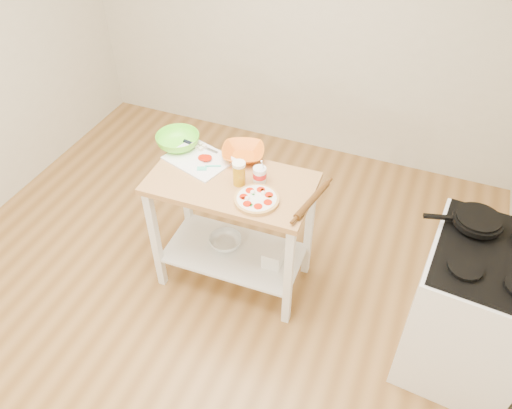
{
  "coord_description": "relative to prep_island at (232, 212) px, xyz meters",
  "views": [
    {
      "loc": [
        1.18,
        -1.69,
        2.84
      ],
      "look_at": [
        0.33,
        0.41,
        0.8
      ],
      "focal_mm": 35.0,
      "sensor_mm": 36.0,
      "label": 1
    }
  ],
  "objects": [
    {
      "name": "gas_stove",
      "position": [
        1.54,
        -0.08,
        -0.17
      ],
      "size": [
        0.68,
        0.78,
        1.11
      ],
      "rotation": [
        0.0,
        0.0,
        -0.08
      ],
      "color": "white",
      "rests_on": "ground"
    },
    {
      "name": "rolling_pin",
      "position": [
        0.52,
        -0.01,
        0.28
      ],
      "size": [
        0.12,
        0.36,
        0.04
      ],
      "primitive_type": "cylinder",
      "rotation": [
        1.57,
        0.0,
        -0.21
      ],
      "color": "#533113",
      "rests_on": "prep_island"
    },
    {
      "name": "spatula",
      "position": [
        -0.18,
        0.05,
        0.28
      ],
      "size": [
        0.14,
        0.1,
        0.01
      ],
      "rotation": [
        0.0,
        0.0,
        0.39
      ],
      "color": "#44D8B5",
      "rests_on": "cutting_board"
    },
    {
      "name": "beer_pint",
      "position": [
        0.06,
        -0.0,
        0.34
      ],
      "size": [
        0.08,
        0.08,
        0.16
      ],
      "color": "#B5830F",
      "rests_on": "prep_island"
    },
    {
      "name": "shelf_glass_bowl",
      "position": [
        -0.08,
        0.04,
        -0.34
      ],
      "size": [
        0.3,
        0.3,
        0.07
      ],
      "primitive_type": "imported",
      "rotation": [
        0.0,
        0.0,
        0.35
      ],
      "color": "silver",
      "rests_on": "prep_island"
    },
    {
      "name": "pizza",
      "position": [
        0.22,
        -0.12,
        0.28
      ],
      "size": [
        0.27,
        0.27,
        0.04
      ],
      "rotation": [
        0.0,
        0.0,
        0.46
      ],
      "color": "tan",
      "rests_on": "prep_island"
    },
    {
      "name": "prep_island",
      "position": [
        0.0,
        0.0,
        0.0
      ],
      "size": [
        1.04,
        0.59,
        0.9
      ],
      "rotation": [
        0.0,
        0.0,
        0.03
      ],
      "color": "#B17F48",
      "rests_on": "ground"
    },
    {
      "name": "green_bowl",
      "position": [
        -0.47,
        0.2,
        0.3
      ],
      "size": [
        0.31,
        0.31,
        0.09
      ],
      "primitive_type": "imported",
      "rotation": [
        0.0,
        0.0,
        -0.1
      ],
      "color": "#6AE92C",
      "rests_on": "prep_island"
    },
    {
      "name": "knife",
      "position": [
        -0.36,
        0.24,
        0.28
      ],
      "size": [
        0.27,
        0.06,
        0.01
      ],
      "rotation": [
        0.0,
        0.0,
        -0.18
      ],
      "color": "silver",
      "rests_on": "cutting_board"
    },
    {
      "name": "yogurt_tub",
      "position": [
        0.16,
        0.07,
        0.31
      ],
      "size": [
        0.08,
        0.08,
        0.18
      ],
      "color": "white",
      "rests_on": "prep_island"
    },
    {
      "name": "orange_bowl",
      "position": [
        -0.02,
        0.25,
        0.29
      ],
      "size": [
        0.35,
        0.35,
        0.07
      ],
      "primitive_type": "imported",
      "rotation": [
        0.0,
        0.0,
        0.34
      ],
      "color": "orange",
      "rests_on": "prep_island"
    },
    {
      "name": "skillet",
      "position": [
        1.41,
        0.11,
        0.33
      ],
      "size": [
        0.41,
        0.27,
        0.03
      ],
      "rotation": [
        0.0,
        0.0,
        0.26
      ],
      "color": "black",
      "rests_on": "gas_stove"
    },
    {
      "name": "cutting_board",
      "position": [
        -0.28,
        0.13,
        0.27
      ],
      "size": [
        0.47,
        0.41,
        0.04
      ],
      "rotation": [
        0.0,
        0.0,
        -0.31
      ],
      "color": "white",
      "rests_on": "prep_island"
    },
    {
      "name": "shelf_bin",
      "position": [
        0.29,
        -0.0,
        -0.32
      ],
      "size": [
        0.13,
        0.13,
        0.12
      ],
      "primitive_type": "cube",
      "rotation": [
        0.0,
        0.0,
        0.03
      ],
      "color": "white",
      "rests_on": "prep_island"
    },
    {
      "name": "room_shell",
      "position": [
        -0.14,
        -0.45,
        0.71
      ],
      "size": [
        4.04,
        4.54,
        2.74
      ],
      "color": "olive",
      "rests_on": "ground"
    }
  ]
}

